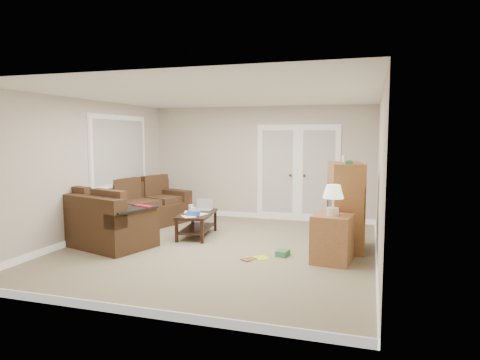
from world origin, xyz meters
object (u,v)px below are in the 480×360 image
(sectional_sofa, at_px, (121,216))
(tv_armoire, at_px, (345,206))
(side_cabinet, at_px, (332,235))
(coffee_table, at_px, (197,223))

(sectional_sofa, xyz_separation_m, tv_armoire, (4.08, 0.15, 0.37))
(sectional_sofa, xyz_separation_m, side_cabinet, (3.96, -0.64, 0.07))
(coffee_table, xyz_separation_m, side_cabinet, (2.53, -0.95, 0.17))
(sectional_sofa, height_order, coffee_table, sectional_sofa)
(coffee_table, distance_m, tv_armoire, 2.70)
(coffee_table, distance_m, side_cabinet, 2.71)
(side_cabinet, bearing_deg, tv_armoire, 88.97)
(tv_armoire, bearing_deg, side_cabinet, -110.56)
(sectional_sofa, bearing_deg, side_cabinet, 7.91)
(sectional_sofa, height_order, tv_armoire, tv_armoire)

